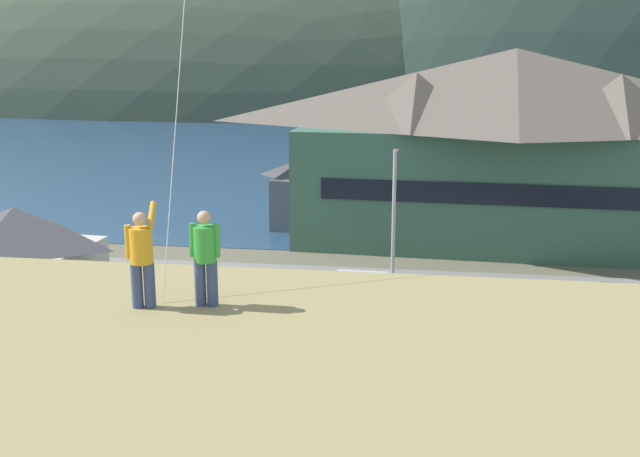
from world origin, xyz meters
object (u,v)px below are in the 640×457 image
Objects in this scene: parked_car_front_row_red at (359,296)px; wharf_dock at (381,189)px; parked_car_front_row_end at (283,371)px; parked_car_front_row_silver at (594,382)px; person_companion at (205,255)px; parking_light_pole at (394,214)px; person_kite_flyer at (142,256)px; harbor_lodge at (512,141)px; parked_car_lone_by_shed at (444,392)px; storage_shed_waterside at (319,189)px; parked_car_mid_row_center at (159,348)px; moored_boat_wharfside at (330,188)px; parked_car_corner_spot at (629,311)px; storage_shed_near_lot at (19,268)px.

wharf_dock is at bearing 91.93° from parked_car_front_row_red.
parked_car_front_row_silver is at bearing 3.45° from parked_car_front_row_end.
wharf_dock is at bearing 89.61° from person_companion.
parking_light_pole is 3.48× the size of person_kite_flyer.
person_companion is (0.40, -9.03, 6.21)m from parked_car_front_row_end.
wharf_dock is 3.45× the size of parked_car_front_row_red.
parked_car_front_row_red is 17.74m from person_companion.
parking_light_pole is at bearing 82.90° from person_companion.
harbor_lodge is at bearing 63.42° from parked_car_front_row_red.
parked_car_front_row_end is at bearing -176.55° from parked_car_front_row_silver.
wharf_dock is 7.87× the size of person_kite_flyer.
parked_car_front_row_silver is at bearing 16.81° from parked_car_lone_by_shed.
parked_car_mid_row_center is at bearing -95.40° from storage_shed_waterside.
wharf_dock is 3.39× the size of parked_car_front_row_end.
moored_boat_wharfside is at bearing -150.54° from wharf_dock.
person_kite_flyer is at bearing -127.29° from parked_car_corner_spot.
harbor_lodge is 31.84m from person_companion.
storage_shed_waterside is at bearing 106.55° from parked_car_lone_by_shed.
person_kite_flyer is 1.11m from person_companion.
storage_shed_waterside is at bearing -105.16° from wharf_dock.
parking_light_pole is 19.88m from person_companion.
parked_car_front_row_red is (3.95, -16.05, -1.30)m from storage_shed_waterside.
parked_car_corner_spot is at bearing 31.33° from parked_car_front_row_end.
person_companion is at bearing -90.39° from wharf_dock.
parked_car_corner_spot is at bearing 6.32° from storage_shed_near_lot.
person_companion is (2.73, -32.62, 4.91)m from storage_shed_waterside.
storage_shed_waterside is 14.24m from parking_light_pole.
person_kite_flyer is at bearing -123.30° from parked_car_lone_by_shed.
person_kite_flyer is at bearing -100.08° from parking_light_pole.
moored_boat_wharfside is 42.43m from person_companion.
parked_car_mid_row_center is (-1.59, -31.56, 0.34)m from moored_boat_wharfside.
storage_shed_waterside is at bearing 95.64° from parked_car_front_row_end.
parked_car_front_row_silver is 4.66m from parked_car_lone_by_shed.
parked_car_front_row_red is (-7.07, -14.13, -4.62)m from harbor_lodge.
person_companion is (-0.30, -43.80, 6.93)m from wharf_dock.
storage_shed_waterside is 1.38× the size of parked_car_mid_row_center.
parked_car_lone_by_shed is at bearing -99.55° from harbor_lodge.
person_companion is (-2.42, -19.43, 3.42)m from parking_light_pole.
wharf_dock is 34.78m from parked_car_front_row_end.
person_kite_flyer is at bearing -87.12° from storage_shed_waterside.
parked_car_front_row_red is 0.65× the size of parking_light_pole.
person_companion reaches higher than parked_car_mid_row_center.
storage_shed_waterside is 1.40× the size of parked_car_front_row_red.
storage_shed_waterside is (-11.02, 1.92, -3.32)m from harbor_lodge.
person_kite_flyer reaches higher than parked_car_lone_by_shed.
parking_light_pole is at bearing -117.50° from harbor_lodge.
harbor_lodge is 4.22× the size of storage_shed_waterside.
parked_car_mid_row_center reaches higher than wharf_dock.
harbor_lodge is 5.77× the size of parked_car_corner_spot.
storage_shed_waterside is (8.92, 18.90, -0.18)m from storage_shed_near_lot.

